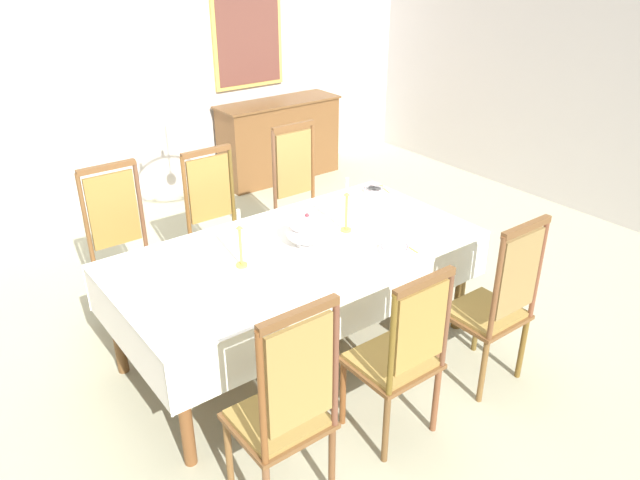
{
  "coord_description": "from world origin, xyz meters",
  "views": [
    {
      "loc": [
        -1.96,
        -2.91,
        2.55
      ],
      "look_at": [
        0.14,
        -0.14,
        0.82
      ],
      "focal_mm": 34.13,
      "sensor_mm": 36.0,
      "label": 1
    }
  ],
  "objects_px": {
    "bowl_near_left": "(373,190)",
    "spoon_secondary": "(405,244)",
    "chair_south_a": "(286,408)",
    "chair_north_a": "(125,250)",
    "sideboard": "(279,140)",
    "soup_tureen": "(307,229)",
    "candlestick_east": "(346,210)",
    "chair_south_c": "(496,303)",
    "bowl_near_right": "(394,249)",
    "spoon_primary": "(382,187)",
    "chair_south_b": "(400,354)",
    "candlestick_west": "(240,244)",
    "chair_north_c": "(303,198)",
    "framed_painting": "(247,23)",
    "chair_north_b": "(219,225)",
    "dining_table": "(297,258)"
  },
  "relations": [
    {
      "from": "chair_south_c",
      "to": "candlestick_east",
      "type": "height_order",
      "value": "candlestick_east"
    },
    {
      "from": "chair_south_c",
      "to": "chair_north_c",
      "type": "bearing_deg",
      "value": 90.0
    },
    {
      "from": "chair_south_b",
      "to": "soup_tureen",
      "type": "bearing_deg",
      "value": 83.74
    },
    {
      "from": "chair_north_b",
      "to": "spoon_primary",
      "type": "distance_m",
      "value": 1.3
    },
    {
      "from": "soup_tureen",
      "to": "chair_north_b",
      "type": "bearing_deg",
      "value": 96.24
    },
    {
      "from": "sideboard",
      "to": "framed_painting",
      "type": "xyz_separation_m",
      "value": [
        -0.2,
        0.25,
        1.28
      ]
    },
    {
      "from": "spoon_secondary",
      "to": "framed_painting",
      "type": "xyz_separation_m",
      "value": [
        0.99,
        3.51,
        0.94
      ]
    },
    {
      "from": "chair_north_c",
      "to": "bowl_near_right",
      "type": "distance_m",
      "value": 1.47
    },
    {
      "from": "chair_north_c",
      "to": "soup_tureen",
      "type": "distance_m",
      "value": 1.24
    },
    {
      "from": "chair_north_c",
      "to": "candlestick_east",
      "type": "bearing_deg",
      "value": 70.49
    },
    {
      "from": "chair_north_a",
      "to": "bowl_near_right",
      "type": "xyz_separation_m",
      "value": [
        1.22,
        -1.42,
        0.21
      ]
    },
    {
      "from": "spoon_primary",
      "to": "soup_tureen",
      "type": "bearing_deg",
      "value": -140.64
    },
    {
      "from": "candlestick_east",
      "to": "spoon_primary",
      "type": "xyz_separation_m",
      "value": [
        0.73,
        0.44,
        -0.15
      ]
    },
    {
      "from": "candlestick_west",
      "to": "bowl_near_left",
      "type": "height_order",
      "value": "candlestick_west"
    },
    {
      "from": "soup_tureen",
      "to": "spoon_secondary",
      "type": "height_order",
      "value": "soup_tureen"
    },
    {
      "from": "chair_north_a",
      "to": "sideboard",
      "type": "xyz_separation_m",
      "value": [
        2.53,
        1.86,
        -0.14
      ]
    },
    {
      "from": "candlestick_west",
      "to": "chair_south_b",
      "type": "bearing_deg",
      "value": -69.18
    },
    {
      "from": "chair_south_b",
      "to": "sideboard",
      "type": "bearing_deg",
      "value": 65.08
    },
    {
      "from": "chair_south_b",
      "to": "sideboard",
      "type": "height_order",
      "value": "chair_south_b"
    },
    {
      "from": "bowl_near_left",
      "to": "sideboard",
      "type": "relative_size",
      "value": 0.11
    },
    {
      "from": "dining_table",
      "to": "chair_south_b",
      "type": "height_order",
      "value": "chair_south_b"
    },
    {
      "from": "framed_painting",
      "to": "chair_north_a",
      "type": "bearing_deg",
      "value": -137.79
    },
    {
      "from": "chair_south_b",
      "to": "chair_south_a",
      "type": "bearing_deg",
      "value": -179.48
    },
    {
      "from": "soup_tureen",
      "to": "chair_south_c",
      "type": "bearing_deg",
      "value": -55.79
    },
    {
      "from": "soup_tureen",
      "to": "framed_painting",
      "type": "bearing_deg",
      "value": 64.58
    },
    {
      "from": "soup_tureen",
      "to": "candlestick_east",
      "type": "xyz_separation_m",
      "value": [
        0.32,
        0.0,
        0.05
      ]
    },
    {
      "from": "chair_south_b",
      "to": "chair_north_b",
      "type": "relative_size",
      "value": 0.94
    },
    {
      "from": "soup_tureen",
      "to": "bowl_near_right",
      "type": "height_order",
      "value": "soup_tureen"
    },
    {
      "from": "candlestick_west",
      "to": "bowl_near_right",
      "type": "bearing_deg",
      "value": -26.11
    },
    {
      "from": "candlestick_west",
      "to": "spoon_primary",
      "type": "relative_size",
      "value": 2.15
    },
    {
      "from": "chair_south_a",
      "to": "candlestick_west",
      "type": "distance_m",
      "value": 1.12
    },
    {
      "from": "bowl_near_right",
      "to": "spoon_primary",
      "type": "bearing_deg",
      "value": 51.54
    },
    {
      "from": "chair_north_b",
      "to": "bowl_near_left",
      "type": "height_order",
      "value": "chair_north_b"
    },
    {
      "from": "chair_north_c",
      "to": "framed_painting",
      "type": "distance_m",
      "value": 2.53
    },
    {
      "from": "bowl_near_left",
      "to": "spoon_primary",
      "type": "relative_size",
      "value": 0.88
    },
    {
      "from": "chair_north_a",
      "to": "sideboard",
      "type": "bearing_deg",
      "value": -143.68
    },
    {
      "from": "chair_south_a",
      "to": "chair_north_b",
      "type": "relative_size",
      "value": 1.04
    },
    {
      "from": "dining_table",
      "to": "soup_tureen",
      "type": "height_order",
      "value": "soup_tureen"
    },
    {
      "from": "spoon_primary",
      "to": "framed_painting",
      "type": "bearing_deg",
      "value": 97.43
    },
    {
      "from": "soup_tureen",
      "to": "spoon_secondary",
      "type": "xyz_separation_m",
      "value": [
        0.49,
        -0.39,
        -0.1
      ]
    },
    {
      "from": "candlestick_east",
      "to": "sideboard",
      "type": "height_order",
      "value": "candlestick_east"
    },
    {
      "from": "dining_table",
      "to": "candlestick_east",
      "type": "xyz_separation_m",
      "value": [
        0.4,
        -0.0,
        0.23
      ]
    },
    {
      "from": "chair_south_a",
      "to": "chair_north_a",
      "type": "distance_m",
      "value": 2.0
    },
    {
      "from": "bowl_near_right",
      "to": "framed_painting",
      "type": "xyz_separation_m",
      "value": [
        1.11,
        3.53,
        0.93
      ]
    },
    {
      "from": "dining_table",
      "to": "bowl_near_right",
      "type": "relative_size",
      "value": 12.9
    },
    {
      "from": "spoon_primary",
      "to": "spoon_secondary",
      "type": "bearing_deg",
      "value": -107.36
    },
    {
      "from": "spoon_secondary",
      "to": "sideboard",
      "type": "distance_m",
      "value": 3.48
    },
    {
      "from": "bowl_near_left",
      "to": "spoon_secondary",
      "type": "distance_m",
      "value": 0.93
    },
    {
      "from": "spoon_secondary",
      "to": "framed_painting",
      "type": "distance_m",
      "value": 3.76
    },
    {
      "from": "chair_south_a",
      "to": "bowl_near_left",
      "type": "xyz_separation_m",
      "value": [
        1.79,
        1.42,
        0.21
      ]
    }
  ]
}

